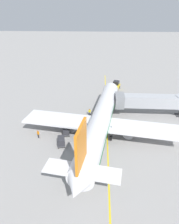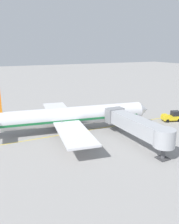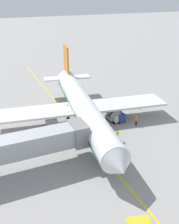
% 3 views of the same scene
% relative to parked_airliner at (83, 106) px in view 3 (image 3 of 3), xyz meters
% --- Properties ---
extents(ground_plane, '(400.00, 400.00, 0.00)m').
position_rel_parked_airliner_xyz_m(ground_plane, '(1.36, -0.89, -3.19)').
color(ground_plane, gray).
extents(gate_lead_in_line, '(0.24, 80.00, 0.01)m').
position_rel_parked_airliner_xyz_m(gate_lead_in_line, '(1.36, -0.89, -3.18)').
color(gate_lead_in_line, gold).
rests_on(gate_lead_in_line, ground).
extents(parked_airliner, '(30.44, 37.27, 10.63)m').
position_rel_parked_airliner_xyz_m(parked_airliner, '(0.00, 0.00, 0.00)').
color(parked_airliner, silver).
rests_on(parked_airliner, ground).
extents(jet_bridge, '(16.87, 3.50, 4.98)m').
position_rel_parked_airliner_xyz_m(jet_bridge, '(11.63, 8.64, 0.27)').
color(jet_bridge, '#A8AAAF').
rests_on(jet_bridge, ground).
extents(baggage_tug_lead, '(1.91, 2.74, 1.62)m').
position_rel_parked_airliner_xyz_m(baggage_tug_lead, '(-5.07, 1.59, -2.47)').
color(baggage_tug_lead, silver).
rests_on(baggage_tug_lead, ground).
extents(baggage_cart_front, '(1.74, 2.98, 1.58)m').
position_rel_parked_airliner_xyz_m(baggage_cart_front, '(-6.13, 1.84, -2.24)').
color(baggage_cart_front, '#4C4C51').
rests_on(baggage_cart_front, ground).
extents(baggage_cart_second_in_train, '(1.74, 2.98, 1.58)m').
position_rel_parked_airliner_xyz_m(baggage_cart_second_in_train, '(-6.79, -0.77, -2.24)').
color(baggage_cart_second_in_train, '#4C4C51').
rests_on(baggage_cart_second_in_train, ground).
extents(baggage_cart_third_in_train, '(1.74, 2.98, 1.58)m').
position_rel_parked_airliner_xyz_m(baggage_cart_third_in_train, '(-7.04, -4.28, -2.24)').
color(baggage_cart_third_in_train, '#4C4C51').
rests_on(baggage_cart_third_in_train, ground).
extents(ground_crew_wing_walker, '(0.73, 0.26, 1.69)m').
position_rel_parked_airliner_xyz_m(ground_crew_wing_walker, '(-2.60, 7.42, -2.23)').
color(ground_crew_wing_walker, '#232328').
rests_on(ground_crew_wing_walker, ground).
extents(ground_crew_loader, '(0.64, 0.49, 1.69)m').
position_rel_parked_airliner_xyz_m(ground_crew_loader, '(-11.88, -2.22, -2.23)').
color(ground_crew_loader, '#232328').
rests_on(ground_crew_loader, ground).
extents(ground_crew_marshaller, '(0.35, 0.71, 1.69)m').
position_rel_parked_airliner_xyz_m(ground_crew_marshaller, '(-8.05, 4.40, -2.23)').
color(ground_crew_marshaller, '#232328').
rests_on(ground_crew_marshaller, ground).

